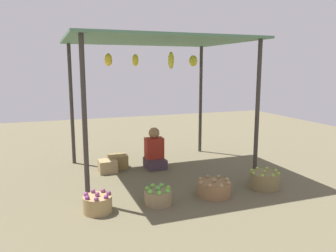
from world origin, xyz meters
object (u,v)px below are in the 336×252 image
vendor_person (155,152)px  basket_limes (264,180)px  wooden_crate_stacked_rear (118,162)px  wooden_crate_near_vendor (108,166)px  basket_purple_onions (98,204)px  basket_potatoes (214,188)px  basket_green_apples (158,197)px

vendor_person → basket_limes: 2.13m
wooden_crate_stacked_rear → wooden_crate_near_vendor: bearing=-142.3°
basket_limes → vendor_person: bearing=127.5°
vendor_person → basket_purple_onions: 2.16m
basket_purple_onions → basket_potatoes: bearing=-0.4°
basket_purple_onions → basket_limes: size_ratio=0.82×
basket_potatoes → wooden_crate_stacked_rear: bearing=119.6°
basket_green_apples → basket_potatoes: (0.90, 0.02, -0.00)m
basket_limes → wooden_crate_near_vendor: 2.78m
basket_limes → basket_green_apples: bearing=-179.3°
basket_green_apples → basket_limes: bearing=0.7°
basket_limes → wooden_crate_stacked_rear: 2.72m
basket_purple_onions → wooden_crate_stacked_rear: size_ratio=1.11×
basket_green_apples → wooden_crate_stacked_rear: size_ratio=1.12×
basket_purple_onions → basket_limes: basket_limes is taller
basket_purple_onions → wooden_crate_stacked_rear: 1.98m
vendor_person → basket_potatoes: size_ratio=1.53×
basket_potatoes → vendor_person: bearing=103.0°
basket_limes → wooden_crate_stacked_rear: size_ratio=1.35×
wooden_crate_near_vendor → basket_potatoes: bearing=-52.8°
basket_purple_onions → wooden_crate_stacked_rear: (0.67, 1.87, 0.01)m
basket_potatoes → basket_purple_onions: bearing=179.6°
basket_green_apples → vendor_person: bearing=73.5°
vendor_person → wooden_crate_near_vendor: vendor_person is taller
basket_potatoes → basket_limes: 0.91m
basket_purple_onions → wooden_crate_near_vendor: 1.75m
wooden_crate_near_vendor → basket_limes: bearing=-37.7°
basket_green_apples → wooden_crate_near_vendor: 1.77m
vendor_person → basket_purple_onions: bearing=-128.8°
vendor_person → basket_potatoes: vendor_person is taller
basket_potatoes → basket_limes: bearing=0.2°
basket_limes → basket_potatoes: bearing=-179.8°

